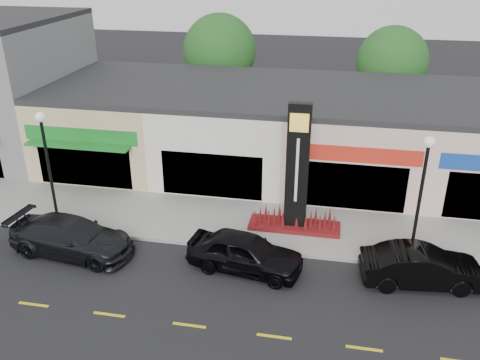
% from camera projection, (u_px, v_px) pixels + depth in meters
% --- Properties ---
extents(ground, '(120.00, 120.00, 0.00)m').
position_uv_depth(ground, '(210.00, 276.00, 20.48)').
color(ground, black).
rests_on(ground, ground).
extents(sidewalk, '(52.00, 4.30, 0.15)m').
position_uv_depth(sidewalk, '(232.00, 221.00, 24.32)').
color(sidewalk, gray).
rests_on(sidewalk, ground).
extents(curb, '(52.00, 0.20, 0.15)m').
position_uv_depth(curb, '(221.00, 246.00, 22.31)').
color(curb, gray).
rests_on(curb, ground).
extents(shop_beige, '(7.00, 10.85, 4.80)m').
position_uv_depth(shop_beige, '(120.00, 119.00, 31.12)').
color(shop_beige, tan).
rests_on(shop_beige, ground).
extents(shop_cream, '(7.00, 10.01, 4.80)m').
position_uv_depth(shop_cream, '(231.00, 126.00, 29.93)').
color(shop_cream, beige).
rests_on(shop_cream, ground).
extents(shop_pink_w, '(7.00, 10.01, 4.80)m').
position_uv_depth(shop_pink_w, '(352.00, 134.00, 28.73)').
color(shop_pink_w, beige).
rests_on(shop_pink_w, ground).
extents(tree_rear_west, '(5.20, 5.20, 7.83)m').
position_uv_depth(tree_rear_west, '(220.00, 51.00, 36.31)').
color(tree_rear_west, '#382619').
rests_on(tree_rear_west, ground).
extents(tree_rear_mid, '(4.80, 4.80, 7.29)m').
position_uv_depth(tree_rear_mid, '(392.00, 62.00, 34.40)').
color(tree_rear_mid, '#382619').
rests_on(tree_rear_mid, ground).
extents(lamp_west_near, '(0.44, 0.44, 5.47)m').
position_uv_depth(lamp_west_near, '(47.00, 158.00, 22.60)').
color(lamp_west_near, black).
rests_on(lamp_west_near, sidewalk).
extents(lamp_east_near, '(0.44, 0.44, 5.47)m').
position_uv_depth(lamp_east_near, '(422.00, 188.00, 19.86)').
color(lamp_east_near, black).
rests_on(lamp_east_near, sidewalk).
extents(pylon_sign, '(4.20, 1.30, 6.00)m').
position_uv_depth(pylon_sign, '(296.00, 187.00, 22.74)').
color(pylon_sign, '#550E12').
rests_on(pylon_sign, sidewalk).
extents(car_dark_sedan, '(2.80, 5.65, 1.58)m').
position_uv_depth(car_dark_sedan, '(72.00, 237.00, 21.66)').
color(car_dark_sedan, black).
rests_on(car_dark_sedan, ground).
extents(car_black_sedan, '(2.63, 4.98, 1.61)m').
position_uv_depth(car_black_sedan, '(245.00, 252.00, 20.56)').
color(car_black_sedan, black).
rests_on(car_black_sedan, ground).
extents(car_black_conv, '(2.17, 4.84, 1.54)m').
position_uv_depth(car_black_conv, '(422.00, 267.00, 19.69)').
color(car_black_conv, black).
rests_on(car_black_conv, ground).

